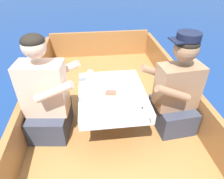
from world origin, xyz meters
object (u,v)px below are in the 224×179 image
at_px(sandwich, 111,94).
at_px(coffee_cup_starboard, 127,80).
at_px(person_starboard, 176,92).
at_px(tin_can, 90,73).
at_px(coffee_cup_port, 109,84).
at_px(person_port, 46,98).

height_order(sandwich, coffee_cup_starboard, sandwich).
distance_m(person_starboard, tin_can, 0.90).
xyz_separation_m(person_starboard, sandwich, (-0.64, -0.02, 0.05)).
relative_size(coffee_cup_port, coffee_cup_starboard, 0.95).
height_order(coffee_cup_port, tin_can, same).
distance_m(coffee_cup_starboard, tin_can, 0.41).
xyz_separation_m(person_port, tin_can, (0.42, 0.34, 0.04)).
relative_size(person_port, person_starboard, 1.02).
xyz_separation_m(person_starboard, coffee_cup_port, (-0.64, 0.16, 0.04)).
distance_m(person_port, tin_can, 0.54).
bearing_deg(person_starboard, sandwich, -3.05).
bearing_deg(coffee_cup_port, tin_can, 126.74).
bearing_deg(coffee_cup_starboard, tin_can, 153.64).
bearing_deg(person_port, coffee_cup_port, 16.71).
height_order(person_starboard, coffee_cup_port, person_starboard).
height_order(person_starboard, sandwich, person_starboard).
relative_size(sandwich, coffee_cup_port, 1.42).
xyz_separation_m(coffee_cup_starboard, tin_can, (-0.37, 0.18, 0.00)).
bearing_deg(person_starboard, coffee_cup_starboard, -30.51).
height_order(person_starboard, coffee_cup_starboard, person_starboard).
bearing_deg(tin_can, coffee_cup_starboard, -26.36).
bearing_deg(person_port, person_starboard, 4.49).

